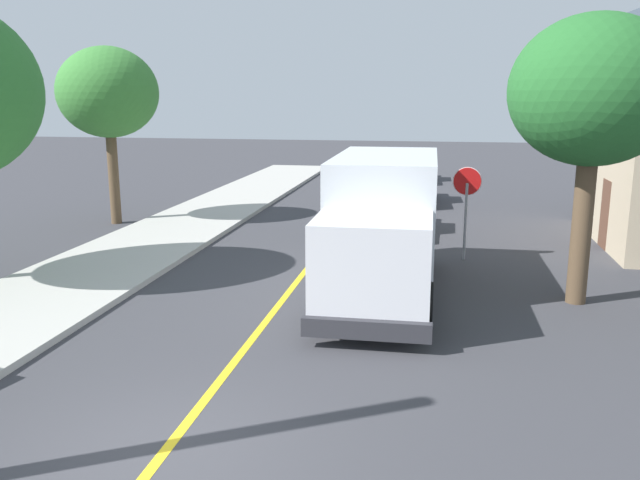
{
  "coord_description": "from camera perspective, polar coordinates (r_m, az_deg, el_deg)",
  "views": [
    {
      "loc": [
        3.44,
        -7.39,
        4.63
      ],
      "look_at": [
        0.83,
        6.89,
        1.4
      ],
      "focal_mm": 36.83,
      "sensor_mm": 36.0,
      "label": 1
    }
  ],
  "objects": [
    {
      "name": "street_tree_down_block",
      "position": [
        24.82,
        -17.95,
        12.04
      ],
      "size": [
        3.53,
        3.53,
        6.29
      ],
      "color": "brown",
      "rests_on": "ground"
    },
    {
      "name": "parked_car_mid",
      "position": [
        29.07,
        7.62,
        4.84
      ],
      "size": [
        1.99,
        4.48,
        1.67
      ],
      "color": "black",
      "rests_on": "ground"
    },
    {
      "name": "parked_car_near",
      "position": [
        22.59,
        5.68,
        2.7
      ],
      "size": [
        1.87,
        4.43,
        1.67
      ],
      "color": "#4C564C",
      "rests_on": "ground"
    },
    {
      "name": "street_tree_far_side",
      "position": [
        15.42,
        22.68,
        11.73
      ],
      "size": [
        3.58,
        3.58,
        6.32
      ],
      "color": "brown",
      "rests_on": "ground"
    },
    {
      "name": "parked_car_far",
      "position": [
        36.35,
        7.59,
        6.37
      ],
      "size": [
        1.9,
        4.44,
        1.67
      ],
      "color": "silver",
      "rests_on": "ground"
    },
    {
      "name": "box_truck",
      "position": [
        15.5,
        5.52,
        1.83
      ],
      "size": [
        2.49,
        7.21,
        3.2
      ],
      "color": "silver",
      "rests_on": "ground"
    },
    {
      "name": "ground_plane",
      "position": [
        9.38,
        -13.3,
        -17.42
      ],
      "size": [
        120.0,
        120.0,
        0.0
      ],
      "primitive_type": "plane",
      "color": "#38383D"
    },
    {
      "name": "centre_line_yellow",
      "position": [
        18.32,
        -0.82,
        -2.08
      ],
      "size": [
        0.16,
        56.0,
        0.01
      ],
      "primitive_type": "cube",
      "color": "gold",
      "rests_on": "ground"
    },
    {
      "name": "stop_sign",
      "position": [
        18.94,
        12.62,
        3.81
      ],
      "size": [
        0.8,
        0.1,
        2.65
      ],
      "color": "gray",
      "rests_on": "ground"
    }
  ]
}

